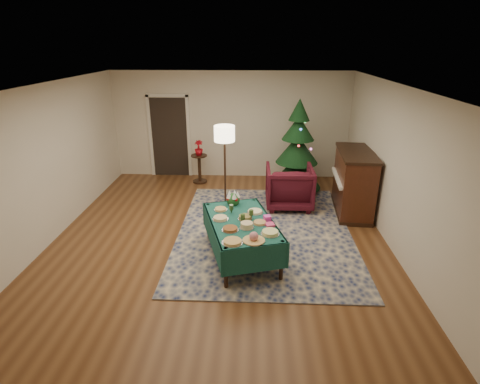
{
  "coord_description": "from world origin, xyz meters",
  "views": [
    {
      "loc": [
        0.61,
        -5.99,
        3.34
      ],
      "look_at": [
        0.36,
        0.21,
        0.85
      ],
      "focal_mm": 28.0,
      "sensor_mm": 36.0,
      "label": 1
    }
  ],
  "objects_px": {
    "buffet_table": "(241,228)",
    "gift_box": "(267,218)",
    "potted_plant": "(199,151)",
    "side_table": "(200,169)",
    "piano": "(353,183)",
    "christmas_tree": "(297,151)",
    "armchair": "(289,185)",
    "floor_lamp": "(224,139)"
  },
  "relations": [
    {
      "from": "armchair",
      "to": "christmas_tree",
      "type": "xyz_separation_m",
      "value": [
        0.24,
        0.95,
        0.48
      ]
    },
    {
      "from": "gift_box",
      "to": "side_table",
      "type": "relative_size",
      "value": 0.15
    },
    {
      "from": "floor_lamp",
      "to": "buffet_table",
      "type": "bearing_deg",
      "value": -78.52
    },
    {
      "from": "buffet_table",
      "to": "potted_plant",
      "type": "distance_m",
      "value": 3.76
    },
    {
      "from": "side_table",
      "to": "potted_plant",
      "type": "relative_size",
      "value": 1.93
    },
    {
      "from": "gift_box",
      "to": "floor_lamp",
      "type": "relative_size",
      "value": 0.06
    },
    {
      "from": "floor_lamp",
      "to": "potted_plant",
      "type": "bearing_deg",
      "value": 117.92
    },
    {
      "from": "potted_plant",
      "to": "piano",
      "type": "distance_m",
      "value": 3.81
    },
    {
      "from": "buffet_table",
      "to": "piano",
      "type": "xyz_separation_m",
      "value": [
        2.24,
        1.91,
        0.1
      ]
    },
    {
      "from": "christmas_tree",
      "to": "piano",
      "type": "bearing_deg",
      "value": -47.36
    },
    {
      "from": "gift_box",
      "to": "piano",
      "type": "relative_size",
      "value": 0.07
    },
    {
      "from": "potted_plant",
      "to": "christmas_tree",
      "type": "xyz_separation_m",
      "value": [
        2.37,
        -0.49,
        0.16
      ]
    },
    {
      "from": "side_table",
      "to": "christmas_tree",
      "type": "xyz_separation_m",
      "value": [
        2.37,
        -0.49,
        0.63
      ]
    },
    {
      "from": "armchair",
      "to": "christmas_tree",
      "type": "relative_size",
      "value": 0.46
    },
    {
      "from": "armchair",
      "to": "floor_lamp",
      "type": "bearing_deg",
      "value": 0.14
    },
    {
      "from": "armchair",
      "to": "gift_box",
      "type": "bearing_deg",
      "value": 75.41
    },
    {
      "from": "buffet_table",
      "to": "piano",
      "type": "relative_size",
      "value": 1.24
    },
    {
      "from": "side_table",
      "to": "christmas_tree",
      "type": "distance_m",
      "value": 2.51
    },
    {
      "from": "christmas_tree",
      "to": "piano",
      "type": "xyz_separation_m",
      "value": [
        1.06,
        -1.15,
        -0.35
      ]
    },
    {
      "from": "side_table",
      "to": "gift_box",
      "type": "bearing_deg",
      "value": -65.56
    },
    {
      "from": "floor_lamp",
      "to": "potted_plant",
      "type": "distance_m",
      "value": 1.77
    },
    {
      "from": "side_table",
      "to": "piano",
      "type": "distance_m",
      "value": 3.82
    },
    {
      "from": "gift_box",
      "to": "potted_plant",
      "type": "distance_m",
      "value": 3.88
    },
    {
      "from": "gift_box",
      "to": "christmas_tree",
      "type": "xyz_separation_m",
      "value": [
        0.77,
        3.05,
        0.27
      ]
    },
    {
      "from": "armchair",
      "to": "floor_lamp",
      "type": "relative_size",
      "value": 0.57
    },
    {
      "from": "buffet_table",
      "to": "potted_plant",
      "type": "relative_size",
      "value": 5.19
    },
    {
      "from": "floor_lamp",
      "to": "piano",
      "type": "relative_size",
      "value": 1.13
    },
    {
      "from": "armchair",
      "to": "piano",
      "type": "bearing_deg",
      "value": 170.68
    },
    {
      "from": "gift_box",
      "to": "potted_plant",
      "type": "height_order",
      "value": "potted_plant"
    },
    {
      "from": "buffet_table",
      "to": "gift_box",
      "type": "relative_size",
      "value": 18.0
    },
    {
      "from": "gift_box",
      "to": "side_table",
      "type": "xyz_separation_m",
      "value": [
        -1.61,
        3.53,
        -0.37
      ]
    },
    {
      "from": "armchair",
      "to": "potted_plant",
      "type": "xyz_separation_m",
      "value": [
        -2.14,
        1.43,
        0.32
      ]
    },
    {
      "from": "side_table",
      "to": "buffet_table",
      "type": "bearing_deg",
      "value": -71.43
    },
    {
      "from": "potted_plant",
      "to": "piano",
      "type": "xyz_separation_m",
      "value": [
        3.44,
        -1.64,
        -0.18
      ]
    },
    {
      "from": "gift_box",
      "to": "armchair",
      "type": "bearing_deg",
      "value": 75.74
    },
    {
      "from": "side_table",
      "to": "potted_plant",
      "type": "xyz_separation_m",
      "value": [
        0.0,
        0.0,
        0.47
      ]
    },
    {
      "from": "armchair",
      "to": "buffet_table",
      "type": "bearing_deg",
      "value": 65.6
    },
    {
      "from": "potted_plant",
      "to": "christmas_tree",
      "type": "bearing_deg",
      "value": -11.57
    },
    {
      "from": "floor_lamp",
      "to": "piano",
      "type": "bearing_deg",
      "value": -4.15
    },
    {
      "from": "gift_box",
      "to": "potted_plant",
      "type": "xyz_separation_m",
      "value": [
        -1.61,
        3.53,
        0.11
      ]
    },
    {
      "from": "buffet_table",
      "to": "christmas_tree",
      "type": "bearing_deg",
      "value": 68.92
    },
    {
      "from": "buffet_table",
      "to": "piano",
      "type": "bearing_deg",
      "value": 40.44
    }
  ]
}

